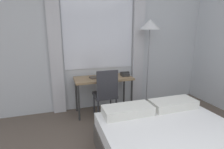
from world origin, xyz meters
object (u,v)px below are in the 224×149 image
Objects in this scene: desk_chair at (106,92)px; book at (97,77)px; telephone at (125,74)px; desk at (103,81)px; standing_lamp at (150,32)px.

book is (-0.08, 0.29, 0.21)m from desk_chair.
desk_chair is 0.59m from telephone.
desk is 0.61× the size of standing_lamp.
telephone is at bearing -2.17° from book.
standing_lamp is 1.37m from book.
standing_lamp reaches higher than desk.
desk_chair is 0.37m from book.
telephone is (0.44, -0.01, 0.11)m from desk.
telephone is at bearing -177.80° from standing_lamp.
standing_lamp is 5.88× the size of book.
telephone is 0.56m from book.
standing_lamp is (1.00, 0.29, 1.06)m from desk_chair.
desk_chair is 5.36× the size of telephone.
desk_chair reaches higher than desk.
book is (-0.56, 0.02, -0.02)m from telephone.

